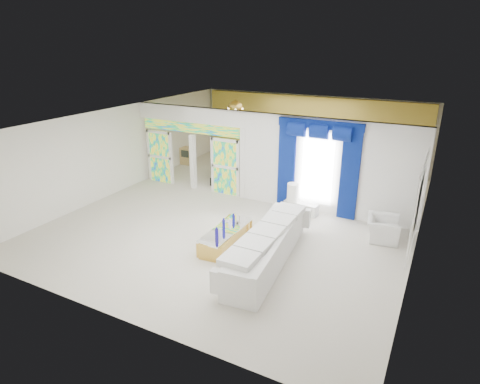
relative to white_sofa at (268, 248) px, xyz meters
The scene contains 22 objects.
floor 3.22m from the white_sofa, 124.60° to the left, with size 12.00×12.00×0.00m, color #B7AF9E.
dividing_wall 3.82m from the white_sofa, 84.77° to the left, with size 5.70×0.18×3.00m, color white.
dividing_header 6.36m from the white_sofa, 142.09° to the left, with size 4.30×0.18×0.55m, color white.
stained_panel_left 7.12m from the white_sofa, 149.18° to the left, with size 0.95×0.04×2.00m, color #994C3F.
stained_panel_right 4.91m from the white_sofa, 131.73° to the left, with size 0.95×0.04×2.00m, color #994C3F.
stained_transom 6.20m from the white_sofa, 142.09° to the left, with size 4.00×0.05×0.35m, color #994C3F.
window_pane 3.69m from the white_sofa, 88.66° to the left, with size 1.00×0.02×2.30m, color white.
blue_drape_left 3.76m from the white_sofa, 104.67° to the left, with size 0.55×0.10×2.80m, color #04094E.
blue_drape_right 3.81m from the white_sofa, 72.84° to the left, with size 0.55×0.10×2.80m, color #04094E.
blue_pelmet 4.27m from the white_sofa, 88.65° to the left, with size 2.60×0.12×0.25m, color #04094E.
wall_mirror 3.71m from the white_sofa, 27.64° to the left, with size 0.04×2.70×1.90m, color white.
gold_curtains 8.80m from the white_sofa, 102.02° to the left, with size 9.70×0.12×2.90m, color #B5912B.
white_sofa is the anchor object (origin of this frame).
coffee_table 1.39m from the white_sofa, 167.47° to the left, with size 0.65×1.96×0.44m, color gold.
console_table 3.25m from the white_sofa, 94.78° to the left, with size 1.08×0.34×0.36m, color silver.
table_lamp 3.29m from the white_sofa, 100.01° to the left, with size 0.36×0.36×0.58m, color white.
armchair 3.46m from the white_sofa, 48.11° to the left, with size 0.96×0.84×0.63m, color silver.
grand_piano 6.95m from the white_sofa, 122.06° to the left, with size 1.50×1.96×0.99m, color black.
piano_bench 5.66m from the white_sofa, 130.69° to the left, with size 0.97×0.38×0.32m, color black.
tv_console 8.96m from the white_sofa, 137.12° to the left, with size 0.52×0.47×0.75m, color tan.
chandelier 7.65m from the white_sofa, 124.30° to the left, with size 0.60×0.60×0.60m, color gold.
decanters 1.40m from the white_sofa, behind, with size 0.20×1.17×0.27m.
Camera 1 is at (5.24, -10.69, 5.15)m, focal length 30.06 mm.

